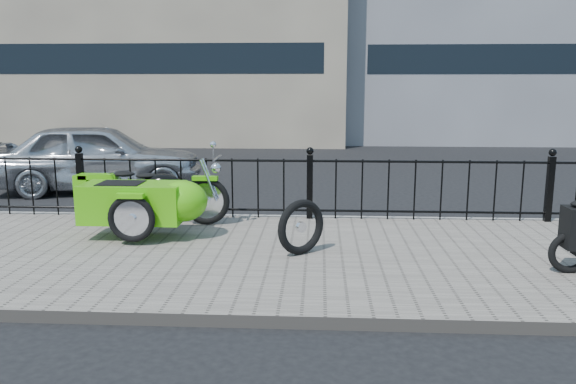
{
  "coord_description": "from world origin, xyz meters",
  "views": [
    {
      "loc": [
        0.15,
        -6.95,
        2.07
      ],
      "look_at": [
        -0.25,
        -0.1,
        0.78
      ],
      "focal_mm": 35.0,
      "sensor_mm": 36.0,
      "label": 1
    }
  ],
  "objects": [
    {
      "name": "ground",
      "position": [
        0.0,
        0.0,
        0.0
      ],
      "size": [
        120.0,
        120.0,
        0.0
      ],
      "primitive_type": "plane",
      "color": "black",
      "rests_on": "ground"
    },
    {
      "name": "sidewalk",
      "position": [
        0.0,
        -0.5,
        0.06
      ],
      "size": [
        30.0,
        3.8,
        0.12
      ],
      "primitive_type": "cube",
      "color": "slate",
      "rests_on": "ground"
    },
    {
      "name": "curb",
      "position": [
        0.0,
        1.44,
        0.06
      ],
      "size": [
        30.0,
        0.1,
        0.12
      ],
      "primitive_type": "cube",
      "color": "gray",
      "rests_on": "ground"
    },
    {
      "name": "iron_fence",
      "position": [
        0.0,
        1.3,
        0.59
      ],
      "size": [
        14.11,
        0.11,
        1.08
      ],
      "color": "black",
      "rests_on": "sidewalk"
    },
    {
      "name": "motorcycle_sidecar",
      "position": [
        -2.1,
        0.21,
        0.59
      ],
      "size": [
        2.28,
        1.47,
        0.98
      ],
      "color": "black",
      "rests_on": "sidewalk"
    },
    {
      "name": "spare_tire",
      "position": [
        -0.07,
        -0.56,
        0.45
      ],
      "size": [
        0.56,
        0.5,
        0.66
      ],
      "primitive_type": "torus",
      "rotation": [
        1.57,
        0.0,
        0.7
      ],
      "color": "black",
      "rests_on": "sidewalk"
    },
    {
      "name": "sedan_car",
      "position": [
        -4.29,
        3.99,
        0.69
      ],
      "size": [
        4.3,
        2.44,
        1.38
      ],
      "primitive_type": "imported",
      "rotation": [
        0.0,
        0.0,
        1.78
      ],
      "color": "#B7B9BF",
      "rests_on": "ground"
    }
  ]
}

